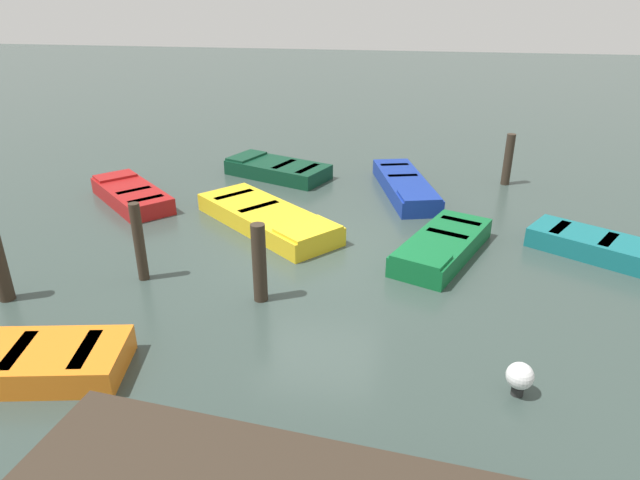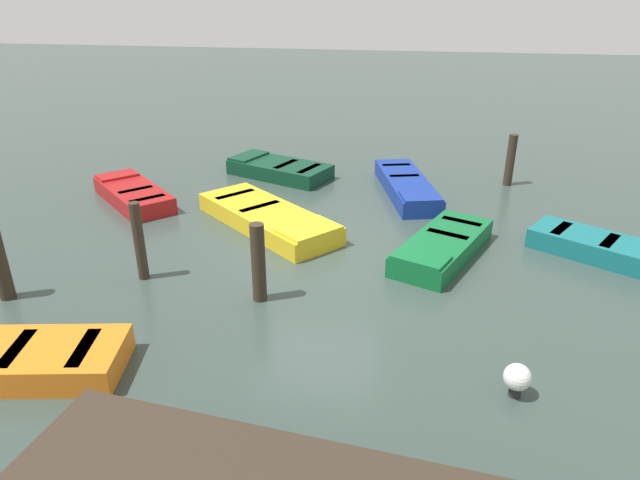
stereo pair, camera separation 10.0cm
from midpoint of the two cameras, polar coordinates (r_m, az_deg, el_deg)
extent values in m
plane|color=#33423D|center=(11.18, 0.26, -1.63)|extent=(80.00, 80.00, 0.00)
cylinder|color=black|center=(6.59, -18.79, -20.17)|extent=(0.20, 0.20, 0.85)
cube|color=gold|center=(12.55, -5.18, 2.26)|extent=(3.77, 3.48, 0.40)
cube|color=#4C3319|center=(12.49, -5.20, 2.85)|extent=(3.15, 2.88, 0.04)
cube|color=gold|center=(11.35, -0.93, 1.16)|extent=(1.41, 1.46, 0.06)
cube|color=#42301E|center=(12.70, -5.95, 3.38)|extent=(0.82, 0.92, 0.04)
cube|color=#42301E|center=(13.54, -8.44, 4.59)|extent=(0.82, 0.92, 0.04)
cube|color=#0F602D|center=(11.38, 12.67, -0.66)|extent=(2.12, 3.09, 0.40)
cube|color=orange|center=(11.33, 12.74, -0.02)|extent=(1.73, 2.60, 0.04)
cube|color=#0F602D|center=(10.33, 10.51, -1.75)|extent=(1.15, 0.97, 0.06)
cube|color=#B06E1E|center=(11.50, 13.15, 0.53)|extent=(0.86, 0.51, 0.04)
cube|color=#B06E1E|center=(12.20, 14.48, 1.80)|extent=(0.86, 0.51, 0.04)
cube|color=navy|center=(14.73, 9.00, 5.46)|extent=(1.93, 3.73, 0.40)
cube|color=silver|center=(14.68, 9.03, 5.98)|extent=(1.57, 3.15, 0.04)
cube|color=navy|center=(13.38, 10.45, 4.43)|extent=(1.08, 1.00, 0.06)
cube|color=#A4A49F|center=(14.92, 8.80, 6.45)|extent=(0.81, 0.40, 0.04)
cube|color=#A4A49F|center=(15.84, 7.98, 7.56)|extent=(0.81, 0.40, 0.04)
cube|color=#14666B|center=(12.34, 28.63, -1.20)|extent=(3.46, 2.64, 0.40)
cube|color=beige|center=(12.29, 28.76, -0.61)|extent=(2.90, 2.18, 0.04)
cube|color=#9B9789|center=(12.32, 27.67, -0.12)|extent=(0.59, 0.80, 0.04)
cube|color=#9B9789|center=(12.52, 23.62, 1.05)|extent=(0.59, 0.80, 0.04)
cube|color=orange|center=(9.04, -29.48, -10.61)|extent=(3.50, 1.80, 0.40)
cube|color=black|center=(8.83, -28.28, -9.77)|extent=(0.38, 0.93, 0.04)
cube|color=black|center=(8.45, -22.65, -10.17)|extent=(0.38, 0.93, 0.04)
cube|color=maroon|center=(14.66, -18.32, 4.40)|extent=(2.79, 2.69, 0.40)
cube|color=black|center=(14.61, -18.39, 4.92)|extent=(2.32, 2.23, 0.04)
cube|color=maroon|center=(15.58, -19.82, 6.24)|extent=(1.11, 1.13, 0.06)
cube|color=black|center=(14.41, -18.13, 4.85)|extent=(0.72, 0.76, 0.04)
cube|color=black|center=(13.72, -17.01, 4.04)|extent=(0.72, 0.76, 0.04)
cube|color=#0C3823|center=(15.96, -3.94, 7.19)|extent=(3.13, 2.27, 0.40)
cube|color=maroon|center=(15.92, -3.96, 7.68)|extent=(2.63, 1.84, 0.04)
cube|color=#0C3823|center=(16.55, -7.13, 8.52)|extent=(1.02, 1.32, 0.06)
cube|color=maroon|center=(15.79, -3.33, 7.70)|extent=(0.56, 1.02, 0.04)
cube|color=maroon|center=(15.37, -0.92, 7.27)|extent=(0.56, 1.02, 0.04)
cylinder|color=#33281E|center=(10.53, -17.72, -0.13)|extent=(0.19, 0.19, 1.48)
cylinder|color=#33281E|center=(9.40, -6.01, -2.32)|extent=(0.24, 0.24, 1.40)
cylinder|color=#33281E|center=(10.85, -29.62, -2.27)|extent=(0.26, 0.26, 1.25)
cylinder|color=#33281E|center=(15.92, 19.03, 7.72)|extent=(0.23, 0.23, 1.38)
cylinder|color=#262626|center=(8.04, 19.60, -14.39)|extent=(0.16, 0.16, 0.12)
sphere|color=white|center=(7.90, 19.85, -13.03)|extent=(0.36, 0.36, 0.36)
camera|label=1|loc=(0.05, -89.74, 0.12)|focal=31.35mm
camera|label=2|loc=(0.05, 90.26, -0.12)|focal=31.35mm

